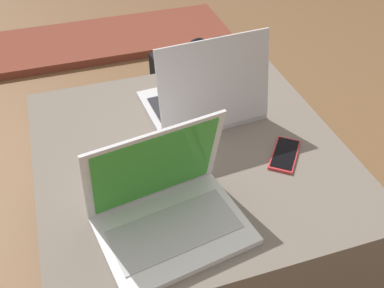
{
  "coord_description": "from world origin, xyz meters",
  "views": [
    {
      "loc": [
        -0.28,
        -0.88,
        1.26
      ],
      "look_at": [
        -0.02,
        -0.07,
        0.54
      ],
      "focal_mm": 42.0,
      "sensor_mm": 36.0,
      "label": 1
    }
  ],
  "objects_px": {
    "laptop_near": "(167,208)",
    "backpack": "(195,100)",
    "cell_phone": "(285,154)",
    "laptop_far": "(204,98)"
  },
  "relations": [
    {
      "from": "cell_phone",
      "to": "laptop_far",
      "type": "bearing_deg",
      "value": -22.36
    },
    {
      "from": "laptop_near",
      "to": "cell_phone",
      "type": "height_order",
      "value": "laptop_near"
    },
    {
      "from": "laptop_near",
      "to": "cell_phone",
      "type": "distance_m",
      "value": 0.39
    },
    {
      "from": "cell_phone",
      "to": "backpack",
      "type": "bearing_deg",
      "value": -49.86
    },
    {
      "from": "laptop_near",
      "to": "laptop_far",
      "type": "xyz_separation_m",
      "value": [
        0.22,
        0.38,
        0.0
      ]
    },
    {
      "from": "laptop_near",
      "to": "backpack",
      "type": "distance_m",
      "value": 0.92
    },
    {
      "from": "cell_phone",
      "to": "backpack",
      "type": "height_order",
      "value": "backpack"
    },
    {
      "from": "laptop_far",
      "to": "backpack",
      "type": "distance_m",
      "value": 0.54
    },
    {
      "from": "laptop_near",
      "to": "cell_phone",
      "type": "relative_size",
      "value": 2.42
    },
    {
      "from": "laptop_near",
      "to": "cell_phone",
      "type": "bearing_deg",
      "value": 9.9
    }
  ]
}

